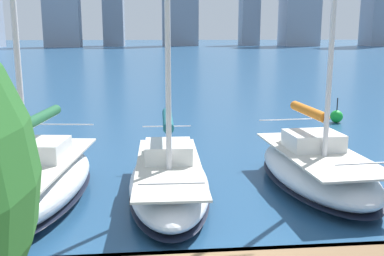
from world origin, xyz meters
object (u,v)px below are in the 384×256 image
object	(u,v)px
sailboat_forest	(35,180)
channel_buoy	(336,116)
sailboat_orange	(317,166)
sailboat_teal	(169,176)

from	to	relation	value
sailboat_forest	channel_buoy	xyz separation A→B (m)	(-13.81, -11.00, -0.40)
sailboat_orange	sailboat_forest	bearing A→B (deg)	4.24
sailboat_orange	sailboat_teal	world-z (taller)	sailboat_orange
sailboat_orange	channel_buoy	size ratio (longest dim) A/B	9.27
sailboat_forest	channel_buoy	distance (m)	17.66
sailboat_orange	sailboat_forest	world-z (taller)	sailboat_orange
channel_buoy	sailboat_forest	bearing A→B (deg)	38.55
sailboat_forest	sailboat_orange	bearing A→B (deg)	-175.76
sailboat_teal	channel_buoy	world-z (taller)	sailboat_teal
sailboat_orange	sailboat_forest	distance (m)	8.74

